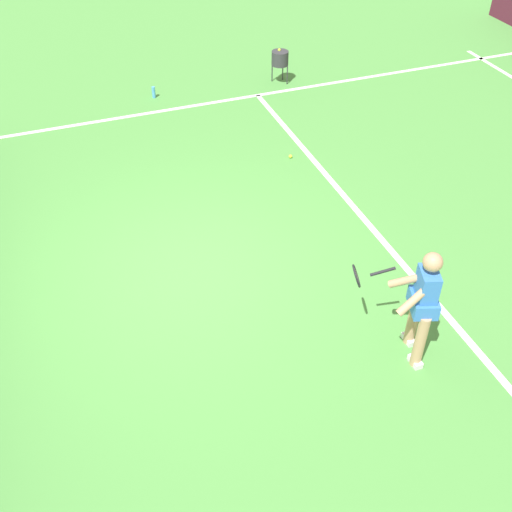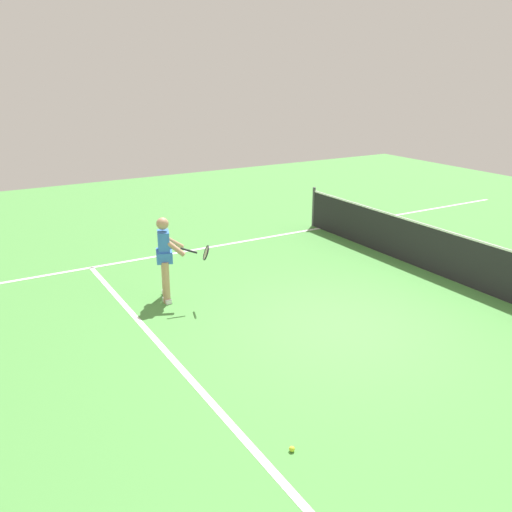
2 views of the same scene
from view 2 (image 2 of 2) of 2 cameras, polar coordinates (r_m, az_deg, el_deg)
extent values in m
plane|color=#4C9342|center=(9.36, 8.69, -6.97)|extent=(28.58, 28.58, 0.00)
cube|color=white|center=(8.05, -7.73, -11.46)|extent=(9.76, 0.10, 0.01)
cube|color=white|center=(13.22, -4.64, 0.95)|extent=(0.10, 19.99, 0.01)
cylinder|color=#4C4C51|center=(14.93, 5.98, 5.08)|extent=(0.08, 0.08, 1.06)
cube|color=#232326|center=(11.38, 21.53, -0.85)|extent=(10.28, 0.02, 0.94)
cube|color=white|center=(11.23, 21.83, 1.50)|extent=(10.28, 0.02, 0.04)
cylinder|color=tan|center=(10.39, -9.37, -2.01)|extent=(0.13, 0.13, 0.78)
cylinder|color=tan|center=(10.06, -9.28, -2.73)|extent=(0.13, 0.13, 0.78)
cube|color=white|center=(10.52, -9.27, -3.80)|extent=(0.20, 0.10, 0.08)
cube|color=white|center=(10.19, -9.17, -4.56)|extent=(0.20, 0.10, 0.08)
cube|color=#3875D6|center=(10.01, -9.52, 1.11)|extent=(0.37, 0.29, 0.52)
cube|color=#3875D6|center=(10.07, -9.46, 0.02)|extent=(0.47, 0.39, 0.20)
sphere|color=tan|center=(9.90, -9.64, 3.31)|extent=(0.22, 0.22, 0.22)
cylinder|color=tan|center=(10.15, -8.72, 1.52)|extent=(0.14, 0.48, 0.37)
cylinder|color=tan|center=(9.87, -8.62, 1.02)|extent=(0.40, 0.41, 0.37)
cylinder|color=black|center=(9.72, -6.95, 0.56)|extent=(0.13, 0.29, 0.14)
torus|color=black|center=(9.76, -5.18, 0.34)|extent=(0.31, 0.21, 0.28)
cylinder|color=beige|center=(9.76, -5.18, 0.34)|extent=(0.26, 0.16, 0.23)
sphere|color=#D1E533|center=(6.49, 3.73, -19.28)|extent=(0.07, 0.07, 0.07)
camera|label=1|loc=(14.83, -2.82, 25.26)|focal=43.40mm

